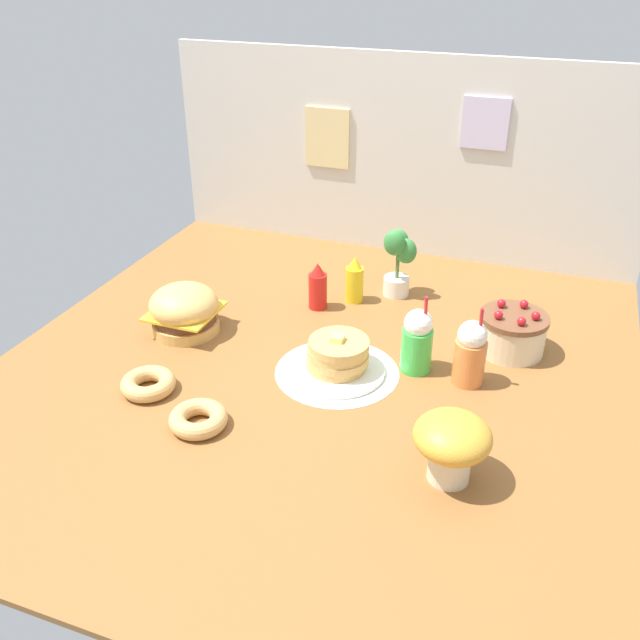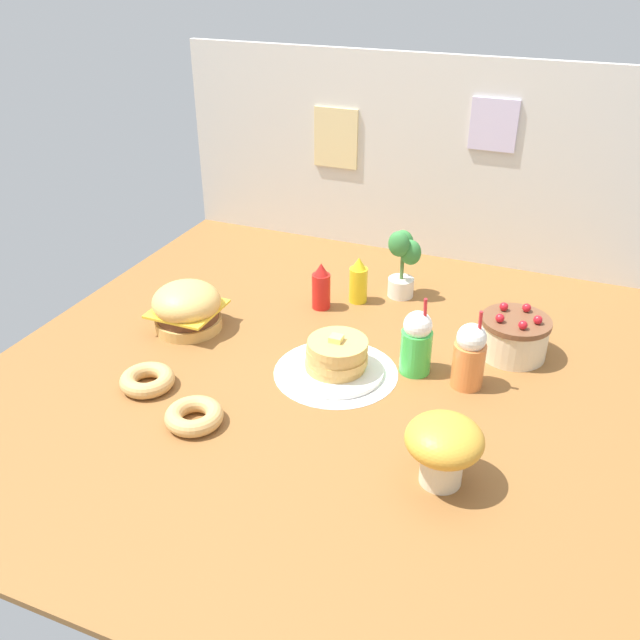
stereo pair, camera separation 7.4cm
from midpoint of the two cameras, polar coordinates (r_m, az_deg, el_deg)
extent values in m
cube|color=brown|center=(2.29, 0.17, -4.36)|extent=(2.06, 2.15, 0.02)
cube|color=beige|center=(3.04, 8.04, 13.17)|extent=(2.06, 0.03, 0.85)
cube|color=beige|center=(3.09, 2.03, 14.83)|extent=(0.20, 0.01, 0.26)
cube|color=silver|center=(2.91, 14.92, 15.35)|extent=(0.19, 0.01, 0.20)
cylinder|color=white|center=(2.27, 2.25, -4.35)|extent=(0.41, 0.41, 0.00)
cylinder|color=#DBA859|center=(2.55, -10.01, -0.24)|extent=(0.24, 0.24, 0.04)
cylinder|color=#59331E|center=(2.53, -10.08, 0.49)|extent=(0.22, 0.22, 0.03)
cube|color=yellow|center=(2.52, -10.12, 0.91)|extent=(0.23, 0.23, 0.01)
ellipsoid|color=#E5B260|center=(2.51, -10.18, 1.49)|extent=(0.25, 0.25, 0.14)
cylinder|color=white|center=(2.26, 2.26, -4.16)|extent=(0.32, 0.32, 0.01)
cylinder|color=#E0AD5B|center=(2.26, 2.20, -3.63)|extent=(0.20, 0.20, 0.03)
cylinder|color=#E0AD5B|center=(2.24, 2.42, -3.16)|extent=(0.20, 0.20, 0.03)
cylinder|color=#E0AD5B|center=(2.23, 2.30, -2.54)|extent=(0.20, 0.20, 0.03)
cylinder|color=#E0AD5B|center=(2.21, 2.43, -2.05)|extent=(0.20, 0.20, 0.03)
cube|color=#F7E072|center=(2.20, 2.32, -1.55)|extent=(0.04, 0.04, 0.02)
cylinder|color=beige|center=(2.43, 16.58, -1.54)|extent=(0.22, 0.22, 0.12)
cylinder|color=brown|center=(2.40, 16.82, -0.11)|extent=(0.23, 0.23, 0.02)
sphere|color=red|center=(2.38, 18.45, 0.01)|extent=(0.03, 0.03, 0.03)
sphere|color=red|center=(2.44, 17.58, 0.97)|extent=(0.03, 0.03, 0.03)
sphere|color=red|center=(2.43, 15.83, 1.07)|extent=(0.03, 0.03, 0.03)
sphere|color=red|center=(2.35, 15.55, 0.14)|extent=(0.03, 0.03, 0.03)
sphere|color=red|center=(2.33, 17.33, -0.41)|extent=(0.03, 0.03, 0.03)
cylinder|color=red|center=(2.62, 0.90, 2.40)|extent=(0.07, 0.07, 0.14)
cone|color=red|center=(2.58, 0.92, 4.24)|extent=(0.06, 0.06, 0.05)
cylinder|color=yellow|center=(2.68, 3.98, 2.90)|extent=(0.07, 0.07, 0.14)
cone|color=yellow|center=(2.64, 4.05, 4.71)|extent=(0.06, 0.06, 0.05)
cylinder|color=green|center=(2.26, 8.86, -2.62)|extent=(0.10, 0.10, 0.15)
sphere|color=white|center=(2.21, 9.06, -0.43)|extent=(0.09, 0.09, 0.09)
cylinder|color=red|center=(2.20, 9.63, 0.16)|extent=(0.01, 0.03, 0.15)
cylinder|color=orange|center=(2.23, 13.10, -3.66)|extent=(0.10, 0.10, 0.15)
sphere|color=white|center=(2.18, 13.39, -1.46)|extent=(0.09, 0.09, 0.09)
cylinder|color=red|center=(2.16, 14.02, -0.87)|extent=(0.01, 0.04, 0.15)
torus|color=tan|center=(2.25, -13.20, -4.88)|extent=(0.17, 0.17, 0.05)
torus|color=pink|center=(2.24, -13.21, -4.80)|extent=(0.17, 0.17, 0.04)
torus|color=tan|center=(2.06, -9.37, -7.87)|extent=(0.17, 0.17, 0.05)
torus|color=#D89ED8|center=(2.06, -9.37, -7.78)|extent=(0.17, 0.17, 0.04)
cylinder|color=white|center=(2.75, 7.47, 2.71)|extent=(0.10, 0.10, 0.07)
cylinder|color=#4C7238|center=(2.71, 7.61, 4.65)|extent=(0.01, 0.01, 0.13)
ellipsoid|color=#38843D|center=(2.67, 8.30, 5.56)|extent=(0.08, 0.06, 0.10)
ellipsoid|color=#38843D|center=(2.71, 7.67, 6.37)|extent=(0.08, 0.06, 0.10)
ellipsoid|color=#38843D|center=(2.64, 7.35, 6.25)|extent=(0.08, 0.06, 0.10)
cylinder|color=beige|center=(1.87, 11.15, -11.89)|extent=(0.11, 0.11, 0.09)
ellipsoid|color=gold|center=(1.81, 11.43, -9.69)|extent=(0.20, 0.20, 0.11)
camera|label=1|loc=(0.04, -89.08, 0.52)|focal=38.64mm
camera|label=2|loc=(0.04, 90.92, -0.52)|focal=38.64mm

